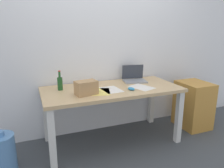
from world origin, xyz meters
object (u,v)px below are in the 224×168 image
object	(u,v)px
computer_mouse	(131,89)
cardboard_box	(86,88)
beer_bottle	(60,83)
desk	(112,95)
laptop_right	(134,78)
water_cooler_jug	(2,153)
filing_cabinet	(193,105)

from	to	relation	value
computer_mouse	cardboard_box	distance (m)	0.55
beer_bottle	cardboard_box	xyz separation A→B (m)	(0.25, -0.29, -0.01)
desk	laptop_right	distance (m)	0.48
laptop_right	cardboard_box	world-z (taller)	laptop_right
computer_mouse	laptop_right	bearing A→B (deg)	36.97
beer_bottle	computer_mouse	distance (m)	0.86
desk	beer_bottle	size ratio (longest dim) A/B	7.20
laptop_right	computer_mouse	size ratio (longest dim) A/B	3.45
water_cooler_jug	desk	bearing A→B (deg)	6.38
laptop_right	water_cooler_jug	distance (m)	1.84
beer_bottle	water_cooler_jug	world-z (taller)	beer_bottle
laptop_right	filing_cabinet	xyz separation A→B (m)	(0.88, -0.23, -0.44)
cardboard_box	desk	bearing A→B (deg)	21.46
laptop_right	water_cooler_jug	size ratio (longest dim) A/B	0.77
desk	filing_cabinet	xyz separation A→B (m)	(1.30, -0.03, -0.30)
computer_mouse	cardboard_box	bearing A→B (deg)	155.00
laptop_right	computer_mouse	world-z (taller)	laptop_right
desk	beer_bottle	distance (m)	0.66
beer_bottle	filing_cabinet	distance (m)	1.98
cardboard_box	filing_cabinet	world-z (taller)	cardboard_box
computer_mouse	water_cooler_jug	world-z (taller)	computer_mouse
filing_cabinet	laptop_right	bearing A→B (deg)	165.17
cardboard_box	filing_cabinet	distance (m)	1.74
computer_mouse	desk	bearing A→B (deg)	113.61
laptop_right	beer_bottle	bearing A→B (deg)	-176.40
beer_bottle	computer_mouse	bearing A→B (deg)	-22.04
cardboard_box	filing_cabinet	bearing A→B (deg)	4.06
computer_mouse	cardboard_box	world-z (taller)	cardboard_box
cardboard_box	filing_cabinet	size ratio (longest dim) A/B	0.35
beer_bottle	water_cooler_jug	distance (m)	0.96
laptop_right	cardboard_box	xyz separation A→B (m)	(-0.78, -0.35, 0.03)
desk	computer_mouse	distance (m)	0.28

